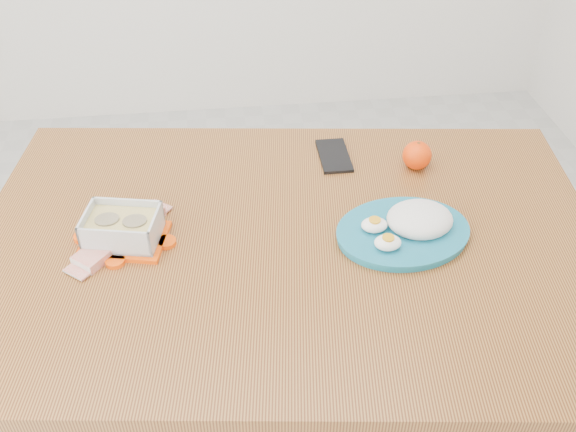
{
  "coord_description": "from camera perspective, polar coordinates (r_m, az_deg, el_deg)",
  "views": [
    {
      "loc": [
        0.08,
        -1.24,
        1.66
      ],
      "look_at": [
        0.2,
        -0.19,
        0.81
      ],
      "focal_mm": 40.0,
      "sensor_mm": 36.0,
      "label": 1
    }
  ],
  "objects": [
    {
      "name": "candy_bar",
      "position": [
        1.43,
        -14.66,
        -1.67
      ],
      "size": [
        0.19,
        0.22,
        0.02
      ],
      "primitive_type": "cube",
      "rotation": [
        0.0,
        0.0,
        0.9
      ],
      "color": "red",
      "rests_on": "dining_table"
    },
    {
      "name": "orange_fruit",
      "position": [
        1.62,
        11.4,
        5.31
      ],
      "size": [
        0.07,
        0.07,
        0.07
      ],
      "primitive_type": "sphere",
      "color": "#FF3505",
      "rests_on": "dining_table"
    },
    {
      "name": "food_container",
      "position": [
        1.41,
        -14.5,
        -1.07
      ],
      "size": [
        0.2,
        0.17,
        0.07
      ],
      "rotation": [
        0.0,
        0.0,
        -0.21
      ],
      "color": "#FF4E07",
      "rests_on": "dining_table"
    },
    {
      "name": "ground",
      "position": [
        2.07,
        -6.37,
        -14.8
      ],
      "size": [
        3.5,
        3.5,
        0.0
      ],
      "primitive_type": "plane",
      "color": "#B7B7B2",
      "rests_on": "ground"
    },
    {
      "name": "rice_plate",
      "position": [
        1.41,
        10.67,
        -0.85
      ],
      "size": [
        0.33,
        0.33,
        0.08
      ],
      "rotation": [
        0.0,
        0.0,
        0.15
      ],
      "color": "#196F8B",
      "rests_on": "dining_table"
    },
    {
      "name": "smartphone",
      "position": [
        1.65,
        4.11,
        5.37
      ],
      "size": [
        0.08,
        0.15,
        0.01
      ],
      "primitive_type": "cube",
      "rotation": [
        0.0,
        0.0,
        0.0
      ],
      "color": "black",
      "rests_on": "dining_table"
    },
    {
      "name": "dining_table",
      "position": [
        1.45,
        0.0,
        -4.41
      ],
      "size": [
        1.48,
        1.08,
        0.75
      ],
      "rotation": [
        0.0,
        0.0,
        -0.12
      ],
      "color": "#9F672D",
      "rests_on": "ground"
    }
  ]
}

